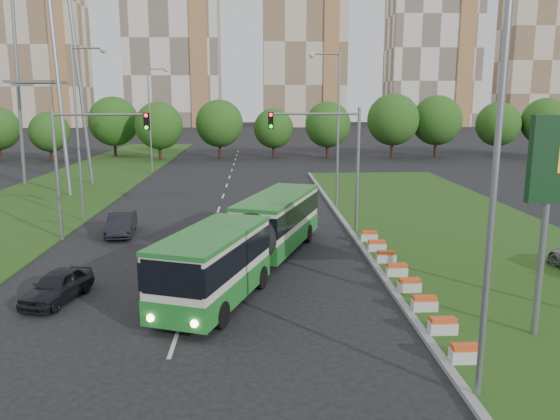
{
  "coord_description": "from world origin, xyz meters",
  "views": [
    {
      "loc": [
        -0.02,
        -24.06,
        8.53
      ],
      "look_at": [
        1.25,
        4.87,
        2.6
      ],
      "focal_mm": 35.0,
      "sensor_mm": 36.0,
      "label": 1
    }
  ],
  "objects_px": {
    "articulated_bus": "(248,238)",
    "pedestrian": "(170,293)",
    "traffic_mast_left": "(83,153)",
    "car_left_far": "(121,224)",
    "shopping_trolley": "(171,318)",
    "car_left_near": "(57,286)",
    "traffic_mast_median": "(333,150)"
  },
  "relations": [
    {
      "from": "traffic_mast_left",
      "to": "pedestrian",
      "type": "bearing_deg",
      "value": -60.66
    },
    {
      "from": "car_left_near",
      "to": "traffic_mast_left",
      "type": "bearing_deg",
      "value": 113.12
    },
    {
      "from": "traffic_mast_median",
      "to": "car_left_far",
      "type": "relative_size",
      "value": 1.82
    },
    {
      "from": "car_left_near",
      "to": "pedestrian",
      "type": "distance_m",
      "value": 5.36
    },
    {
      "from": "articulated_bus",
      "to": "car_left_near",
      "type": "distance_m",
      "value": 9.02
    },
    {
      "from": "traffic_mast_left",
      "to": "car_left_near",
      "type": "xyz_separation_m",
      "value": [
        1.8,
        -10.48,
        -4.68
      ]
    },
    {
      "from": "car_left_far",
      "to": "shopping_trolley",
      "type": "xyz_separation_m",
      "value": [
        5.32,
        -14.47,
        -0.4
      ]
    },
    {
      "from": "car_left_near",
      "to": "shopping_trolley",
      "type": "xyz_separation_m",
      "value": [
        5.26,
        -2.88,
        -0.34
      ]
    },
    {
      "from": "car_left_near",
      "to": "car_left_far",
      "type": "relative_size",
      "value": 0.89
    },
    {
      "from": "articulated_bus",
      "to": "pedestrian",
      "type": "relative_size",
      "value": 9.52
    },
    {
      "from": "traffic_mast_median",
      "to": "traffic_mast_left",
      "type": "relative_size",
      "value": 1.0
    },
    {
      "from": "articulated_bus",
      "to": "pedestrian",
      "type": "height_order",
      "value": "articulated_bus"
    },
    {
      "from": "car_left_far",
      "to": "pedestrian",
      "type": "distance_m",
      "value": 14.28
    },
    {
      "from": "traffic_mast_left",
      "to": "pedestrian",
      "type": "distance_m",
      "value": 14.71
    },
    {
      "from": "car_left_far",
      "to": "pedestrian",
      "type": "relative_size",
      "value": 2.47
    },
    {
      "from": "articulated_bus",
      "to": "pedestrian",
      "type": "xyz_separation_m",
      "value": [
        -3.04,
        -5.55,
        -0.82
      ]
    },
    {
      "from": "traffic_mast_left",
      "to": "car_left_near",
      "type": "bearing_deg",
      "value": -80.24
    },
    {
      "from": "articulated_bus",
      "to": "shopping_trolley",
      "type": "xyz_separation_m",
      "value": [
        -2.84,
        -6.7,
        -1.38
      ]
    },
    {
      "from": "car_left_far",
      "to": "shopping_trolley",
      "type": "bearing_deg",
      "value": -76.01
    },
    {
      "from": "traffic_mast_median",
      "to": "car_left_far",
      "type": "bearing_deg",
      "value": 179.54
    },
    {
      "from": "traffic_mast_median",
      "to": "articulated_bus",
      "type": "bearing_deg",
      "value": -124.38
    },
    {
      "from": "traffic_mast_left",
      "to": "articulated_bus",
      "type": "relative_size",
      "value": 0.47
    },
    {
      "from": "traffic_mast_left",
      "to": "car_left_near",
      "type": "relative_size",
      "value": 2.04
    },
    {
      "from": "articulated_bus",
      "to": "car_left_far",
      "type": "height_order",
      "value": "articulated_bus"
    },
    {
      "from": "car_left_near",
      "to": "car_left_far",
      "type": "bearing_deg",
      "value": 103.65
    },
    {
      "from": "shopping_trolley",
      "to": "articulated_bus",
      "type": "bearing_deg",
      "value": 43.97
    },
    {
      "from": "traffic_mast_left",
      "to": "articulated_bus",
      "type": "height_order",
      "value": "traffic_mast_left"
    },
    {
      "from": "traffic_mast_median",
      "to": "articulated_bus",
      "type": "distance_m",
      "value": 9.98
    },
    {
      "from": "car_left_near",
      "to": "car_left_far",
      "type": "xyz_separation_m",
      "value": [
        -0.06,
        11.59,
        0.06
      ]
    },
    {
      "from": "traffic_mast_median",
      "to": "traffic_mast_left",
      "type": "distance_m",
      "value": 15.19
    },
    {
      "from": "traffic_mast_left",
      "to": "pedestrian",
      "type": "xyz_separation_m",
      "value": [
        6.87,
        -12.22,
        -4.46
      ]
    },
    {
      "from": "traffic_mast_left",
      "to": "articulated_bus",
      "type": "xyz_separation_m",
      "value": [
        9.91,
        -6.67,
        -3.64
      ]
    }
  ]
}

